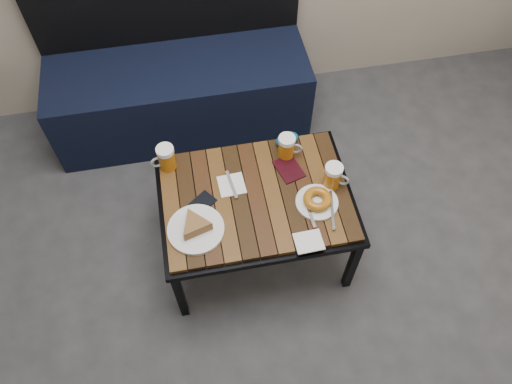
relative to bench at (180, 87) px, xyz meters
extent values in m
cube|color=black|center=(0.00, -0.02, -0.05)|extent=(1.40, 0.50, 0.45)
cube|color=black|center=(-0.13, -1.20, -0.06)|extent=(0.04, 0.03, 0.42)
cube|color=black|center=(0.65, -1.20, -0.06)|extent=(0.04, 0.03, 0.42)
cube|color=black|center=(-0.13, -0.64, -0.06)|extent=(0.04, 0.04, 0.42)
cube|color=black|center=(0.65, -0.64, -0.06)|extent=(0.04, 0.04, 0.42)
cube|color=black|center=(0.26, -0.92, 0.16)|extent=(0.84, 0.62, 0.03)
cube|color=#3E250E|center=(0.26, -0.92, 0.19)|extent=(0.80, 0.58, 0.02)
cylinder|color=#AF600E|center=(-0.09, -0.69, 0.25)|extent=(0.09, 0.09, 0.10)
cylinder|color=white|center=(-0.09, -0.69, 0.31)|extent=(0.08, 0.08, 0.02)
torus|color=#8C999E|center=(-0.14, -0.70, 0.25)|extent=(0.06, 0.02, 0.06)
cylinder|color=#AF600E|center=(0.43, -0.72, 0.25)|extent=(0.09, 0.09, 0.10)
cylinder|color=white|center=(0.43, -0.72, 0.31)|extent=(0.08, 0.08, 0.02)
torus|color=#8C999E|center=(0.48, -0.73, 0.25)|extent=(0.06, 0.02, 0.06)
cylinder|color=#AF600E|center=(0.59, -0.92, 0.25)|extent=(0.10, 0.10, 0.10)
cylinder|color=white|center=(0.59, -0.92, 0.31)|extent=(0.08, 0.08, 0.02)
torus|color=#8C999E|center=(0.63, -0.94, 0.25)|extent=(0.06, 0.04, 0.06)
cylinder|color=white|center=(-0.01, -1.04, 0.21)|extent=(0.23, 0.23, 0.02)
cylinder|color=white|center=(0.51, -1.00, 0.21)|extent=(0.18, 0.18, 0.01)
torus|color=#7E470B|center=(0.51, -1.00, 0.23)|extent=(0.12, 0.12, 0.04)
cube|color=#A5A8AD|center=(0.56, -1.05, 0.21)|extent=(0.05, 0.19, 0.00)
cube|color=#A5A8AD|center=(0.47, -1.05, 0.21)|extent=(0.02, 0.14, 0.00)
cube|color=white|center=(0.17, -0.84, 0.20)|extent=(0.12, 0.12, 0.01)
cube|color=#A5A8AD|center=(0.17, -0.84, 0.21)|extent=(0.03, 0.15, 0.00)
cube|color=white|center=(0.43, -1.18, 0.20)|extent=(0.12, 0.10, 0.01)
cube|color=black|center=(0.03, -0.91, 0.20)|extent=(0.13, 0.13, 0.01)
cube|color=black|center=(0.43, -0.81, 0.20)|extent=(0.13, 0.16, 0.01)
ellipsoid|color=navy|center=(0.46, -0.66, 0.22)|extent=(0.13, 0.11, 0.05)
camera|label=1|loc=(0.05, -2.06, 2.00)|focal=35.00mm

